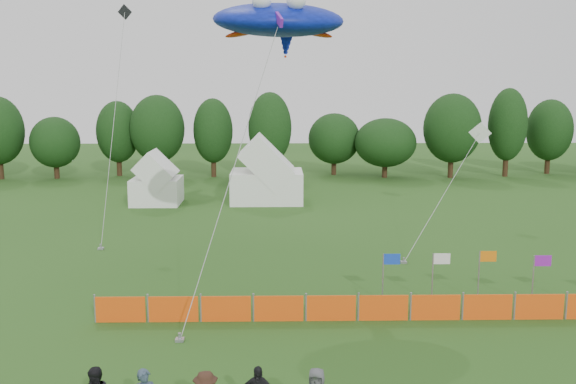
{
  "coord_description": "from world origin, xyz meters",
  "views": [
    {
      "loc": [
        -0.41,
        -16.12,
        8.98
      ],
      "look_at": [
        0.0,
        6.0,
        5.2
      ],
      "focal_mm": 40.0,
      "sensor_mm": 36.0,
      "label": 1
    }
  ],
  "objects_px": {
    "barrier_fence": "(383,308)",
    "stingray_kite": "(279,21)",
    "tent_left": "(157,182)",
    "tent_right": "(267,176)"
  },
  "relations": [
    {
      "from": "tent_left",
      "to": "barrier_fence",
      "type": "height_order",
      "value": "tent_left"
    },
    {
      "from": "barrier_fence",
      "to": "tent_right",
      "type": "bearing_deg",
      "value": 100.88
    },
    {
      "from": "tent_right",
      "to": "tent_left",
      "type": "bearing_deg",
      "value": -175.57
    },
    {
      "from": "barrier_fence",
      "to": "stingray_kite",
      "type": "bearing_deg",
      "value": 124.21
    },
    {
      "from": "barrier_fence",
      "to": "tent_left",
      "type": "bearing_deg",
      "value": 118.25
    },
    {
      "from": "stingray_kite",
      "to": "tent_left",
      "type": "bearing_deg",
      "value": 116.24
    },
    {
      "from": "barrier_fence",
      "to": "stingray_kite",
      "type": "distance_m",
      "value": 13.12
    },
    {
      "from": "tent_left",
      "to": "stingray_kite",
      "type": "xyz_separation_m",
      "value": [
        9.12,
        -18.51,
        10.02
      ]
    },
    {
      "from": "tent_right",
      "to": "stingray_kite",
      "type": "xyz_separation_m",
      "value": [
        0.88,
        -19.14,
        9.68
      ]
    },
    {
      "from": "tent_left",
      "to": "tent_right",
      "type": "relative_size",
      "value": 0.66
    }
  ]
}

